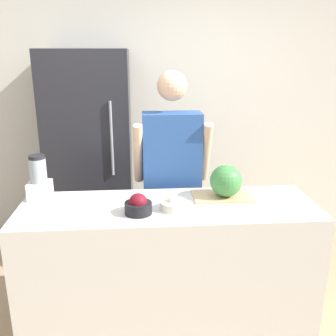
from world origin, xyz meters
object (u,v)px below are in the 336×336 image
(bowl_cherries, at_px, (138,206))
(watermelon, at_px, (226,181))
(person, at_px, (172,180))
(bowl_cream, at_px, (174,204))
(blender, at_px, (39,180))
(refrigerator, at_px, (90,151))

(bowl_cherries, bearing_deg, watermelon, 19.75)
(person, distance_m, bowl_cherries, 0.69)
(bowl_cream, relative_size, blender, 0.57)
(bowl_cream, bearing_deg, bowl_cherries, -168.28)
(blender, bearing_deg, bowl_cherries, -24.37)
(watermelon, relative_size, bowl_cherries, 1.29)
(watermelon, bearing_deg, blender, 176.03)
(person, distance_m, bowl_cream, 0.59)
(refrigerator, distance_m, watermelon, 1.59)
(watermelon, bearing_deg, bowl_cherries, -160.25)
(watermelon, bearing_deg, refrigerator, 132.32)
(person, relative_size, bowl_cream, 9.78)
(refrigerator, xyz_separation_m, person, (0.73, -0.76, -0.06))
(bowl_cherries, relative_size, blender, 0.56)
(person, relative_size, bowl_cherries, 10.07)
(person, relative_size, blender, 5.60)
(watermelon, distance_m, bowl_cherries, 0.65)
(refrigerator, height_order, watermelon, refrigerator)
(refrigerator, height_order, bowl_cream, refrigerator)
(watermelon, xyz_separation_m, blender, (-1.28, 0.09, 0.01))
(refrigerator, height_order, bowl_cherries, refrigerator)
(person, height_order, blender, person)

